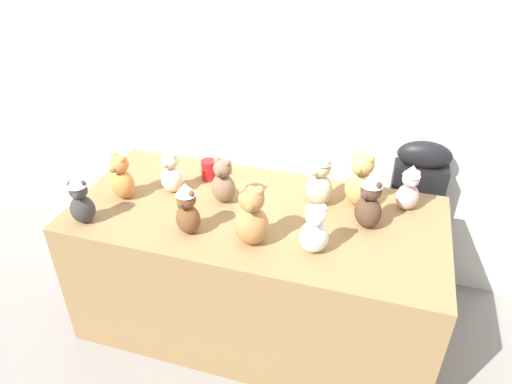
% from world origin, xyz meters
% --- Properties ---
extents(ground_plane, '(10.00, 10.00, 0.00)m').
position_xyz_m(ground_plane, '(0.00, 0.00, 0.00)').
color(ground_plane, gray).
extents(wall_back, '(7.00, 0.08, 2.60)m').
position_xyz_m(wall_back, '(0.00, 0.92, 1.30)').
color(wall_back, silver).
rests_on(wall_back, ground_plane).
extents(display_table, '(1.82, 0.84, 0.75)m').
position_xyz_m(display_table, '(0.00, 0.25, 0.37)').
color(display_table, olive).
rests_on(display_table, ground_plane).
extents(instrument_case, '(0.28, 0.13, 0.98)m').
position_xyz_m(instrument_case, '(0.76, 0.80, 0.49)').
color(instrument_case, black).
rests_on(instrument_case, ground_plane).
extents(teddy_bear_mocha, '(0.14, 0.12, 0.24)m').
position_xyz_m(teddy_bear_mocha, '(-0.19, 0.30, 0.86)').
color(teddy_bear_mocha, '#7F6047').
rests_on(teddy_bear_mocha, display_table).
extents(teddy_bear_caramel, '(0.17, 0.15, 0.30)m').
position_xyz_m(teddy_bear_caramel, '(0.05, 0.02, 0.89)').
color(teddy_bear_caramel, '#B27A42').
rests_on(teddy_bear_caramel, display_table).
extents(teddy_bear_blush, '(0.13, 0.12, 0.24)m').
position_xyz_m(teddy_bear_blush, '(0.70, 0.50, 0.87)').
color(teddy_bear_blush, beige).
rests_on(teddy_bear_blush, display_table).
extents(teddy_bear_honey, '(0.18, 0.17, 0.29)m').
position_xyz_m(teddy_bear_honey, '(0.47, 0.47, 0.88)').
color(teddy_bear_honey, tan).
rests_on(teddy_bear_honey, display_table).
extents(teddy_bear_snow, '(0.15, 0.14, 0.24)m').
position_xyz_m(teddy_bear_snow, '(0.32, 0.05, 0.86)').
color(teddy_bear_snow, white).
rests_on(teddy_bear_snow, display_table).
extents(teddy_bear_ginger, '(0.15, 0.14, 0.25)m').
position_xyz_m(teddy_bear_ginger, '(-0.68, 0.19, 0.86)').
color(teddy_bear_ginger, '#D17F3D').
rests_on(teddy_bear_ginger, display_table).
extents(teddy_bear_cocoa, '(0.17, 0.16, 0.29)m').
position_xyz_m(teddy_bear_cocoa, '(0.52, 0.30, 0.89)').
color(teddy_bear_cocoa, '#4C3323').
rests_on(teddy_bear_cocoa, display_table).
extents(teddy_bear_chestnut, '(0.14, 0.13, 0.26)m').
position_xyz_m(teddy_bear_chestnut, '(-0.25, 0.01, 0.88)').
color(teddy_bear_chestnut, brown).
rests_on(teddy_bear_chestnut, display_table).
extents(teddy_bear_sand, '(0.17, 0.16, 0.30)m').
position_xyz_m(teddy_bear_sand, '(0.27, 0.42, 0.90)').
color(teddy_bear_sand, '#CCB78E').
rests_on(teddy_bear_sand, display_table).
extents(teddy_bear_charcoal, '(0.14, 0.13, 0.26)m').
position_xyz_m(teddy_bear_charcoal, '(-0.76, -0.06, 0.87)').
color(teddy_bear_charcoal, '#383533').
rests_on(teddy_bear_charcoal, display_table).
extents(teddy_bear_cream, '(0.14, 0.13, 0.23)m').
position_xyz_m(teddy_bear_cream, '(-0.47, 0.31, 0.86)').
color(teddy_bear_cream, beige).
rests_on(teddy_bear_cream, display_table).
extents(party_cup_red, '(0.08, 0.08, 0.11)m').
position_xyz_m(party_cup_red, '(-0.34, 0.48, 0.80)').
color(party_cup_red, red).
rests_on(party_cup_red, display_table).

